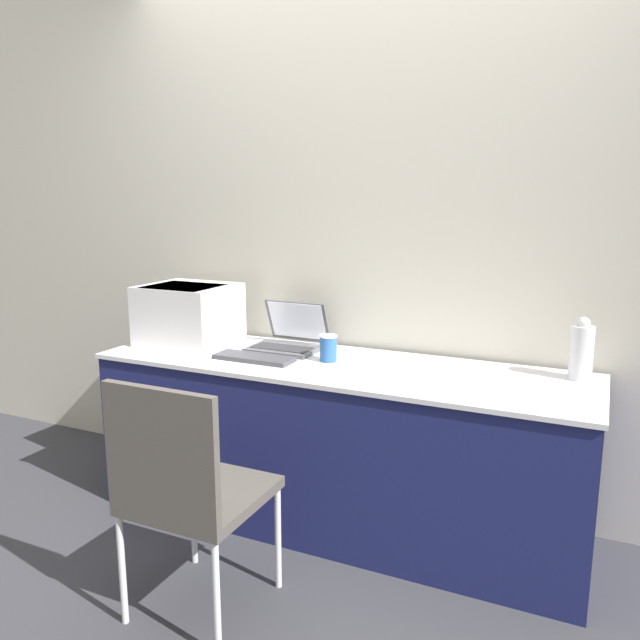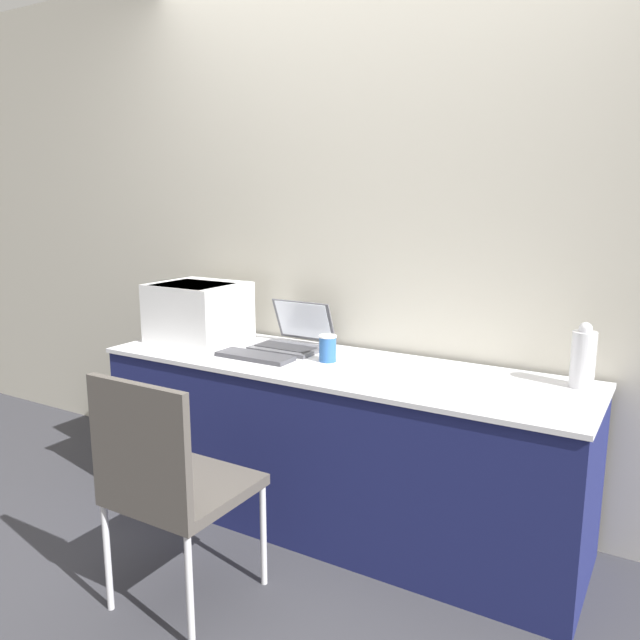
# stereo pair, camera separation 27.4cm
# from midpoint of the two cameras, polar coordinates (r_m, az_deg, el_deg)

# --- Properties ---
(ground_plane) EXTENTS (14.00, 14.00, 0.00)m
(ground_plane) POSITION_cam_midpoint_polar(r_m,az_deg,el_deg) (2.76, -4.28, -20.63)
(ground_plane) COLOR #333338
(wall_back) EXTENTS (8.00, 0.05, 2.60)m
(wall_back) POSITION_cam_midpoint_polar(r_m,az_deg,el_deg) (2.95, 1.82, 8.25)
(wall_back) COLOR #B7B2A3
(wall_back) RESTS_ON ground_plane
(table) EXTENTS (2.16, 0.63, 0.74)m
(table) POSITION_cam_midpoint_polar(r_m,az_deg,el_deg) (2.83, -1.30, -11.28)
(table) COLOR #191E51
(table) RESTS_ON ground_plane
(printer) EXTENTS (0.42, 0.38, 0.29)m
(printer) POSITION_cam_midpoint_polar(r_m,az_deg,el_deg) (3.14, -14.41, 0.68)
(printer) COLOR silver
(printer) RESTS_ON table
(laptop_left) EXTENTS (0.32, 0.30, 0.22)m
(laptop_left) POSITION_cam_midpoint_polar(r_m,az_deg,el_deg) (2.98, -5.53, -1.72)
(laptop_left) COLOR #4C4C51
(laptop_left) RESTS_ON table
(external_keyboard) EXTENTS (0.36, 0.13, 0.02)m
(external_keyboard) POSITION_cam_midpoint_polar(r_m,az_deg,el_deg) (2.80, -8.87, -3.48)
(external_keyboard) COLOR #3D3D42
(external_keyboard) RESTS_ON table
(coffee_cup) EXTENTS (0.08, 0.08, 0.12)m
(coffee_cup) POSITION_cam_midpoint_polar(r_m,az_deg,el_deg) (2.74, -2.10, -2.62)
(coffee_cup) COLOR #285699
(coffee_cup) RESTS_ON table
(metal_pitcher) EXTENTS (0.09, 0.09, 0.25)m
(metal_pitcher) POSITION_cam_midpoint_polar(r_m,az_deg,el_deg) (2.61, 20.08, -2.71)
(metal_pitcher) COLOR silver
(metal_pitcher) RESTS_ON table
(chair) EXTENTS (0.43, 0.44, 0.88)m
(chair) POSITION_cam_midpoint_polar(r_m,az_deg,el_deg) (2.24, -15.65, -14.31)
(chair) COLOR #4C4742
(chair) RESTS_ON ground_plane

